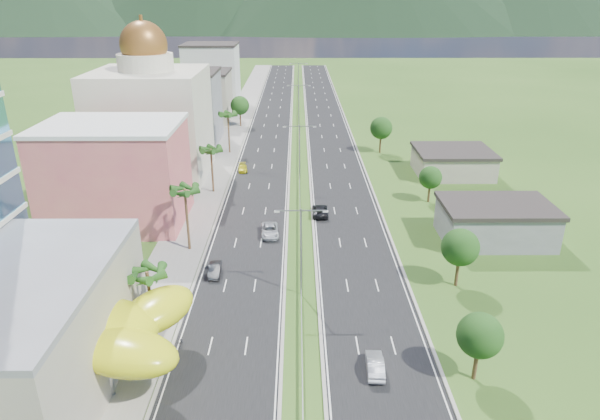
{
  "coord_description": "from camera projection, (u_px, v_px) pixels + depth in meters",
  "views": [
    {
      "loc": [
        -0.42,
        -45.05,
        33.55
      ],
      "look_at": [
        -0.09,
        19.41,
        7.0
      ],
      "focal_mm": 32.0,
      "sensor_mm": 36.0,
      "label": 1
    }
  ],
  "objects": [
    {
      "name": "streetlight_median_c",
      "position": [
        300.0,
        148.0,
        98.09
      ],
      "size": [
        6.04,
        0.25,
        11.0
      ],
      "color": "gray",
      "rests_on": "ground"
    },
    {
      "name": "midrise_grey",
      "position": [
        184.0,
        108.0,
        125.23
      ],
      "size": [
        16.0,
        15.0,
        16.0
      ],
      "primitive_type": "cube",
      "color": "slate",
      "rests_on": "ground"
    },
    {
      "name": "car_silver_mid_left",
      "position": [
        270.0,
        230.0,
        78.7
      ],
      "size": [
        2.89,
        5.58,
        1.5
      ],
      "primitive_type": "imported",
      "rotation": [
        0.0,
        0.0,
        0.07
      ],
      "color": "#B1B4B9",
      "rests_on": "road_left"
    },
    {
      "name": "streetlight_median_d",
      "position": [
        299.0,
        101.0,
        139.7
      ],
      "size": [
        6.04,
        0.25,
        11.0
      ],
      "color": "gray",
      "rests_on": "ground"
    },
    {
      "name": "road_left",
      "position": [
        270.0,
        131.0,
        137.61
      ],
      "size": [
        11.0,
        260.0,
        0.04
      ],
      "primitive_type": "cube",
      "color": "black",
      "rests_on": "ground"
    },
    {
      "name": "car_dark_left",
      "position": [
        215.0,
        270.0,
        67.74
      ],
      "size": [
        1.66,
        4.23,
        1.37
      ],
      "primitive_type": "imported",
      "rotation": [
        0.0,
        0.0,
        0.05
      ],
      "color": "black",
      "rests_on": "road_left"
    },
    {
      "name": "leafy_tree_rc",
      "position": [
        430.0,
        178.0,
        89.86
      ],
      "size": [
        3.85,
        3.85,
        6.33
      ],
      "color": "#47301C",
      "rests_on": "ground"
    },
    {
      "name": "domed_building",
      "position": [
        151.0,
        117.0,
        100.83
      ],
      "size": [
        20.0,
        20.0,
        28.7
      ],
      "color": "beige",
      "rests_on": "ground"
    },
    {
      "name": "motorcycle",
      "position": [
        181.0,
        342.0,
        54.06
      ],
      "size": [
        0.58,
        1.74,
        1.1
      ],
      "primitive_type": "imported",
      "rotation": [
        0.0,
        0.0,
        0.04
      ],
      "color": "black",
      "rests_on": "road_left"
    },
    {
      "name": "lime_canopy",
      "position": [
        83.0,
        328.0,
        48.74
      ],
      "size": [
        18.0,
        15.0,
        7.4
      ],
      "color": "#CBCF14",
      "rests_on": "ground"
    },
    {
      "name": "palm_tree_d",
      "position": [
        211.0,
        151.0,
        93.1
      ],
      "size": [
        3.6,
        3.6,
        8.6
      ],
      "color": "#47301C",
      "rests_on": "ground"
    },
    {
      "name": "median_guardrail",
      "position": [
        299.0,
        148.0,
        120.76
      ],
      "size": [
        0.1,
        216.06,
        0.76
      ],
      "color": "gray",
      "rests_on": "ground"
    },
    {
      "name": "road_right",
      "position": [
        328.0,
        131.0,
        137.68
      ],
      "size": [
        11.0,
        260.0,
        0.04
      ],
      "primitive_type": "cube",
      "color": "black",
      "rests_on": "ground"
    },
    {
      "name": "palm_tree_c",
      "position": [
        185.0,
        193.0,
        71.46
      ],
      "size": [
        3.6,
        3.6,
        9.6
      ],
      "color": "#47301C",
      "rests_on": "ground"
    },
    {
      "name": "shed_far",
      "position": [
        452.0,
        163.0,
        104.59
      ],
      "size": [
        14.0,
        12.0,
        4.4
      ],
      "primitive_type": "cube",
      "color": "gray",
      "rests_on": "ground"
    },
    {
      "name": "car_yellow_far_left",
      "position": [
        243.0,
        168.0,
        106.85
      ],
      "size": [
        2.29,
        4.47,
        1.24
      ],
      "primitive_type": "imported",
      "rotation": [
        0.0,
        0.0,
        0.13
      ],
      "color": "gold",
      "rests_on": "road_left"
    },
    {
      "name": "leafy_tree_ra",
      "position": [
        480.0,
        336.0,
        48.07
      ],
      "size": [
        4.2,
        4.2,
        6.9
      ],
      "color": "#47301C",
      "rests_on": "ground"
    },
    {
      "name": "sidewalk_left",
      "position": [
        233.0,
        131.0,
        137.55
      ],
      "size": [
        7.0,
        260.0,
        0.12
      ],
      "primitive_type": "cube",
      "color": "gray",
      "rests_on": "ground"
    },
    {
      "name": "streetlight_median_b",
      "position": [
        301.0,
        243.0,
        61.11
      ],
      "size": [
        6.04,
        0.25,
        11.0
      ],
      "color": "gray",
      "rests_on": "ground"
    },
    {
      "name": "palm_tree_e",
      "position": [
        228.0,
        116.0,
        115.92
      ],
      "size": [
        3.6,
        3.6,
        9.4
      ],
      "color": "#47301C",
      "rests_on": "ground"
    },
    {
      "name": "leafy_tree_rd",
      "position": [
        381.0,
        128.0,
        117.12
      ],
      "size": [
        4.9,
        4.9,
        8.05
      ],
      "color": "#47301C",
      "rests_on": "ground"
    },
    {
      "name": "ground",
      "position": [
        302.0,
        346.0,
        54.43
      ],
      "size": [
        500.0,
        500.0,
        0.0
      ],
      "primitive_type": "plane",
      "color": "#2D5119",
      "rests_on": "ground"
    },
    {
      "name": "streetlight_median_e",
      "position": [
        298.0,
        76.0,
        181.31
      ],
      "size": [
        6.04,
        0.25,
        11.0
      ],
      "color": "gray",
      "rests_on": "ground"
    },
    {
      "name": "car_dark_far_right",
      "position": [
        320.0,
        211.0,
        85.79
      ],
      "size": [
        2.55,
        5.4,
        1.49
      ],
      "primitive_type": "imported",
      "rotation": [
        0.0,
        0.0,
        3.13
      ],
      "color": "black",
      "rests_on": "road_right"
    },
    {
      "name": "mountain_ridge",
      "position": [
        366.0,
        31.0,
        470.8
      ],
      "size": [
        860.0,
        140.0,
        90.0
      ],
      "primitive_type": null,
      "color": "black",
      "rests_on": "ground"
    },
    {
      "name": "shed_near",
      "position": [
        495.0,
        224.0,
        76.73
      ],
      "size": [
        15.0,
        10.0,
        5.0
      ],
      "primitive_type": "cube",
      "color": "slate",
      "rests_on": "ground"
    },
    {
      "name": "midrise_beige",
      "position": [
        200.0,
        97.0,
        146.14
      ],
      "size": [
        16.0,
        15.0,
        13.0
      ],
      "primitive_type": "cube",
      "color": "gray",
      "rests_on": "ground"
    },
    {
      "name": "palm_tree_b",
      "position": [
        147.0,
        276.0,
        53.52
      ],
      "size": [
        3.6,
        3.6,
        8.1
      ],
      "color": "#47301C",
      "rests_on": "ground"
    },
    {
      "name": "leafy_tree_rb",
      "position": [
        460.0,
        247.0,
        63.65
      ],
      "size": [
        4.55,
        4.55,
        7.47
      ],
      "color": "#47301C",
      "rests_on": "ground"
    },
    {
      "name": "midrise_white",
      "position": [
        212.0,
        75.0,
        166.45
      ],
      "size": [
        16.0,
        15.0,
        18.0
      ],
      "primitive_type": "cube",
      "color": "silver",
      "rests_on": "ground"
    },
    {
      "name": "leafy_tree_lfar",
      "position": [
        240.0,
        105.0,
        140.07
      ],
      "size": [
        4.9,
        4.9,
        8.05
      ],
      "color": "#47301C",
      "rests_on": "ground"
    },
    {
      "name": "pink_shophouse",
      "position": [
        116.0,
        176.0,
        81.03
      ],
      "size": [
        20.0,
        15.0,
        15.0
      ],
      "primitive_type": "cube",
      "color": "#CB5360",
      "rests_on": "ground"
    },
    {
      "name": "car_silver_right",
      "position": [
        375.0,
        365.0,
        50.49
      ],
      "size": [
        1.78,
        4.57,
        1.48
      ],
      "primitive_type": "imported",
      "rotation": [
        0.0,
        0.0,
        3.09
      ],
      "color": "#ABACB3",
      "rests_on": "road_right"
    }
  ]
}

